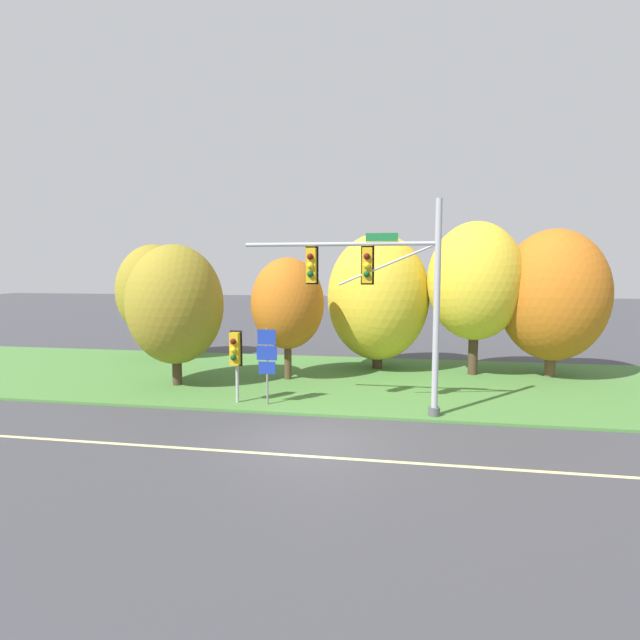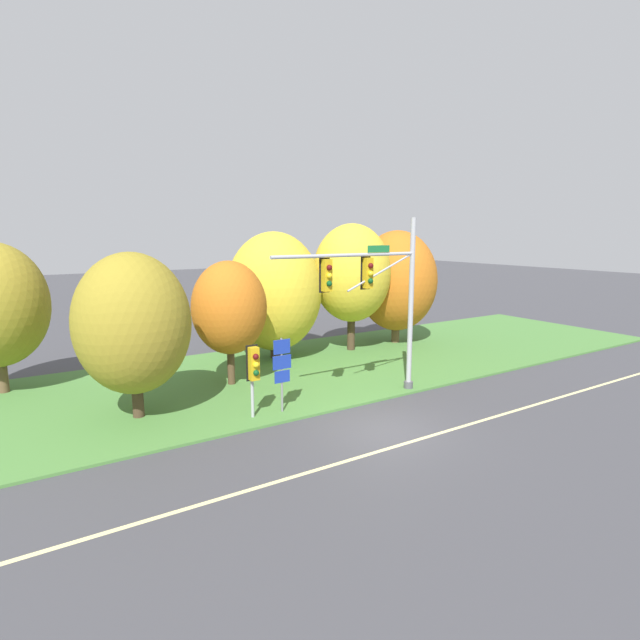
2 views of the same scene
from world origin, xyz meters
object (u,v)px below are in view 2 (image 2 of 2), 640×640
at_px(pedestrian_signal_near_kerb, 254,367).
at_px(tree_behind_signpost, 229,308).
at_px(tree_left_of_mast, 133,324).
at_px(tree_mid_verge, 274,292).
at_px(tree_right_far, 397,281).
at_px(route_sign_post, 282,366).
at_px(tree_tall_centre, 352,273).
at_px(traffic_signal_mast, 378,290).

xyz_separation_m(pedestrian_signal_near_kerb, tree_behind_signpost, (0.94, 4.47, 1.53)).
height_order(tree_left_of_mast, tree_behind_signpost, tree_left_of_mast).
bearing_deg(tree_mid_verge, tree_right_far, -3.97).
height_order(route_sign_post, tree_behind_signpost, tree_behind_signpost).
distance_m(tree_left_of_mast, tree_behind_signpost, 4.93).
distance_m(pedestrian_signal_near_kerb, tree_mid_verge, 9.27).
xyz_separation_m(tree_behind_signpost, tree_tall_centre, (8.53, 2.53, 0.99)).
distance_m(tree_behind_signpost, tree_mid_verge, 5.09).
distance_m(traffic_signal_mast, tree_left_of_mast, 9.54).
height_order(tree_mid_verge, tree_right_far, tree_right_far).
relative_size(tree_behind_signpost, tree_tall_centre, 0.77).
distance_m(route_sign_post, tree_left_of_mast, 5.63).
bearing_deg(pedestrian_signal_near_kerb, route_sign_post, 3.75).
bearing_deg(tree_mid_verge, tree_behind_signpost, -140.29).
relative_size(route_sign_post, tree_right_far, 0.42).
relative_size(tree_behind_signpost, tree_right_far, 0.81).
bearing_deg(tree_left_of_mast, tree_right_far, 15.64).
height_order(tree_mid_verge, tree_tall_centre, tree_tall_centre).
bearing_deg(traffic_signal_mast, tree_right_far, 44.81).
height_order(route_sign_post, tree_right_far, tree_right_far).
relative_size(pedestrian_signal_near_kerb, tree_mid_verge, 0.40).
height_order(traffic_signal_mast, pedestrian_signal_near_kerb, traffic_signal_mast).
height_order(pedestrian_signal_near_kerb, tree_behind_signpost, tree_behind_signpost).
relative_size(traffic_signal_mast, tree_behind_signpost, 1.33).
relative_size(traffic_signal_mast, tree_right_far, 1.07).
bearing_deg(tree_tall_centre, tree_left_of_mast, -161.01).
distance_m(pedestrian_signal_near_kerb, route_sign_post, 1.22).
relative_size(tree_left_of_mast, tree_behind_signpost, 1.10).
bearing_deg(tree_mid_verge, tree_left_of_mast, -148.29).
bearing_deg(tree_right_far, route_sign_post, -149.08).
height_order(tree_behind_signpost, tree_tall_centre, tree_tall_centre).
bearing_deg(pedestrian_signal_near_kerb, tree_behind_signpost, 78.11).
distance_m(traffic_signal_mast, tree_behind_signpost, 6.68).
distance_m(traffic_signal_mast, tree_mid_verge, 8.11).
bearing_deg(tree_right_far, tree_mid_verge, 176.03).
bearing_deg(tree_mid_verge, route_sign_post, -115.54).
xyz_separation_m(traffic_signal_mast, tree_right_far, (7.52, 7.47, -0.63)).
distance_m(tree_left_of_mast, tree_tall_centre, 13.83).
bearing_deg(pedestrian_signal_near_kerb, tree_tall_centre, 36.46).
relative_size(pedestrian_signal_near_kerb, tree_left_of_mast, 0.45).
height_order(route_sign_post, tree_left_of_mast, tree_left_of_mast).
bearing_deg(route_sign_post, traffic_signal_mast, -5.34).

